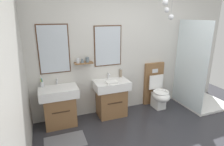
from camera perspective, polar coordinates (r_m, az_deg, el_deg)
name	(u,v)px	position (r m, az deg, el deg)	size (l,w,h in m)	color
wall_back	(133,48)	(4.15, 6.31, 7.57)	(4.61, 0.56, 2.72)	beige
wall_left	(4,93)	(2.03, -29.87, -5.20)	(0.12, 3.68, 2.72)	beige
bath_mat	(65,141)	(3.48, -13.93, -19.42)	(0.68, 0.44, 0.01)	slate
vanity_sink_left	(60,105)	(3.77, -15.53, -9.26)	(0.70, 0.48, 0.76)	brown
tap_on_left_sink	(57,81)	(3.77, -16.30, -2.38)	(0.03, 0.13, 0.11)	silver
vanity_sink_right	(111,97)	(3.97, -0.22, -7.19)	(0.70, 0.48, 0.76)	brown
tap_on_right_sink	(108,75)	(3.97, -1.09, -0.67)	(0.03, 0.13, 0.11)	silver
toilet	(157,91)	(4.47, 13.42, -5.30)	(0.48, 0.62, 1.00)	brown
toothbrush_cup	(42,84)	(3.76, -20.40, -3.04)	(0.07, 0.07, 0.21)	silver
soap_dispenser	(121,73)	(4.06, 2.67, -0.03)	(0.06, 0.06, 0.20)	gray
folded_hand_towel	(112,82)	(3.70, -0.06, -2.84)	(0.22, 0.16, 0.04)	white
shower_tray	(198,90)	(4.82, 24.49, -4.58)	(1.03, 0.93, 1.95)	white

